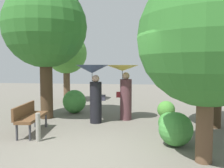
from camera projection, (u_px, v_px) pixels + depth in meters
name	position (u px, v px, depth m)	size (l,w,h in m)	color
ground_plane	(92.00, 155.00, 5.09)	(40.00, 40.00, 0.00)	#6B665B
person_left	(94.00, 82.00, 7.90)	(1.10, 1.10, 1.94)	black
person_right	(124.00, 83.00, 8.38)	(1.15, 1.15, 1.94)	#563338
park_bench	(30.00, 115.00, 6.71)	(0.64, 1.54, 0.83)	#38383D
tree_near_left	(45.00, 18.00, 8.45)	(2.98, 2.98, 5.41)	#42301E
tree_near_right	(207.00, 26.00, 4.52)	(2.67, 2.67, 4.18)	brown
tree_mid_left	(66.00, 49.00, 12.61)	(2.18, 2.18, 4.16)	brown
tree_mid_right	(218.00, 33.00, 7.16)	(2.96, 2.96, 4.56)	#42301E
bush_path_left	(169.00, 123.00, 6.72)	(0.60, 0.60, 0.60)	#387F33
bush_path_right	(166.00, 110.00, 8.65)	(0.64, 0.64, 0.64)	#4C9338
bush_behind_bench	(74.00, 101.00, 9.64)	(0.94, 0.94, 0.94)	#428C3D
bush_far_side	(176.00, 129.00, 5.65)	(0.81, 0.81, 0.81)	#428C3D
path_marker_post	(38.00, 127.00, 6.00)	(0.12, 0.12, 0.72)	gray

